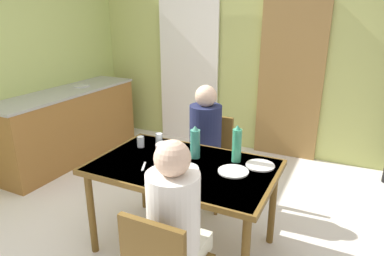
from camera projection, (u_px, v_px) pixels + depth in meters
ground_plane at (157, 232)px, 3.01m from camera, size 5.98×5.98×0.00m
wall_back at (245, 51)px, 4.52m from camera, size 4.63×0.10×2.68m
wall_left at (17, 57)px, 3.98m from camera, size 0.10×3.45×2.68m
door_wooden at (290, 82)px, 4.30m from camera, size 0.80×0.05×2.00m
curtain_panel at (188, 64)px, 4.83m from camera, size 0.90×0.03×2.25m
kitchen_counter at (68, 125)px, 4.41m from camera, size 0.61×2.05×0.91m
dining_table at (183, 174)px, 2.61m from camera, size 1.39×0.87×0.74m
chair_far_diner at (210, 154)px, 3.39m from camera, size 0.40×0.40×0.87m
person_near_diner at (175, 213)px, 1.90m from camera, size 0.30×0.37×0.77m
person_far_diner at (205, 132)px, 3.18m from camera, size 0.30×0.37×0.77m
water_bottle_green_near at (195, 143)px, 2.68m from camera, size 0.08×0.08×0.27m
water_bottle_green_far at (237, 144)px, 2.61m from camera, size 0.07×0.07×0.30m
serving_bowl_center at (166, 147)px, 2.85m from camera, size 0.17×0.17×0.05m
dinner_plate_near_left at (233, 171)px, 2.47m from camera, size 0.22×0.22×0.01m
dinner_plate_near_right at (184, 169)px, 2.51m from camera, size 0.22×0.22×0.01m
dinner_plate_far_center at (260, 165)px, 2.57m from camera, size 0.22×0.22×0.01m
drinking_glass_by_near_diner at (159, 139)px, 2.96m from camera, size 0.06×0.06×0.10m
drinking_glass_by_far_diner at (141, 142)px, 2.92m from camera, size 0.06×0.06×0.09m
cutlery_knife_near at (144, 166)px, 2.56m from camera, size 0.08×0.14×0.00m
cutlery_fork_near at (148, 180)px, 2.35m from camera, size 0.07×0.15×0.00m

